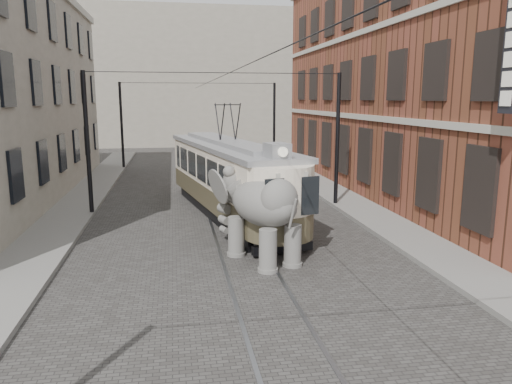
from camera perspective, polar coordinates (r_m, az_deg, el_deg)
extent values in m
plane|color=#403E3B|center=(15.90, -1.67, -6.96)|extent=(120.00, 120.00, 0.00)
cube|color=slate|center=(17.69, 18.04, -5.40)|extent=(2.00, 60.00, 0.15)
cube|color=slate|center=(16.35, -25.05, -7.23)|extent=(2.00, 60.00, 0.15)
cube|color=brown|center=(27.35, 19.44, 12.65)|extent=(8.00, 26.00, 12.00)
cube|color=gray|center=(55.07, -7.65, 13.01)|extent=(28.00, 10.00, 14.00)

